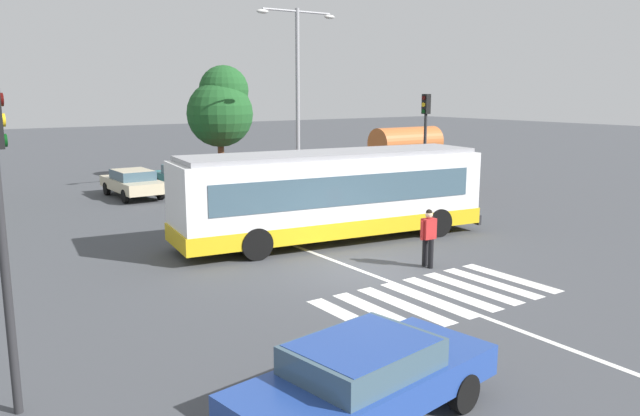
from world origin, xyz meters
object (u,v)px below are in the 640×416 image
object	(u,v)px
parked_car_teal	(183,177)
city_transit_bus	(332,195)
background_tree_right	(221,107)
traffic_light_far_corner	(425,130)
bus_stop_shelter	(406,143)
pedestrian_crossing_street	(428,235)
parked_car_red	(225,173)
twin_arm_street_lamp	(298,82)
parked_car_champagne	(133,182)
foreground_sedan	(365,377)

from	to	relation	value
parked_car_teal	city_transit_bus	bearing A→B (deg)	-89.62
background_tree_right	traffic_light_far_corner	bearing A→B (deg)	-67.24
city_transit_bus	bus_stop_shelter	bearing A→B (deg)	35.58
pedestrian_crossing_street	parked_car_red	size ratio (longest dim) A/B	0.38
city_transit_bus	twin_arm_street_lamp	size ratio (longest dim) A/B	1.25
background_tree_right	bus_stop_shelter	bearing A→B (deg)	-53.46
parked_car_red	parked_car_champagne	bearing A→B (deg)	-174.33
foreground_sedan	background_tree_right	world-z (taller)	background_tree_right
traffic_light_far_corner	city_transit_bus	bearing A→B (deg)	-153.95
bus_stop_shelter	background_tree_right	bearing A→B (deg)	126.54
parked_car_red	traffic_light_far_corner	size ratio (longest dim) A/B	0.92
parked_car_champagne	city_transit_bus	bearing A→B (deg)	-77.68
traffic_light_far_corner	parked_car_teal	bearing A→B (deg)	132.76
parked_car_teal	parked_car_red	xyz separation A→B (m)	(2.49, 0.24, 0.00)
bus_stop_shelter	parked_car_teal	bearing A→B (deg)	148.42
pedestrian_crossing_street	background_tree_right	distance (m)	20.12
parked_car_champagne	bus_stop_shelter	bearing A→B (deg)	-24.71
city_transit_bus	parked_car_teal	bearing A→B (deg)	90.38
parked_car_red	twin_arm_street_lamp	distance (m)	6.62
twin_arm_street_lamp	bus_stop_shelter	bearing A→B (deg)	-20.68
foreground_sedan	bus_stop_shelter	world-z (taller)	bus_stop_shelter
foreground_sedan	parked_car_champagne	xyz separation A→B (m)	(3.83, 22.62, 0.00)
foreground_sedan	parked_car_champagne	distance (m)	22.94
pedestrian_crossing_street	parked_car_red	xyz separation A→B (m)	(2.04, 17.38, -0.20)
parked_car_champagne	background_tree_right	size ratio (longest dim) A/B	0.70
parked_car_champagne	traffic_light_far_corner	bearing A→B (deg)	-38.35
foreground_sedan	bus_stop_shelter	size ratio (longest dim) A/B	1.21
parked_car_red	bus_stop_shelter	world-z (taller)	bus_stop_shelter
traffic_light_far_corner	bus_stop_shelter	bearing A→B (deg)	62.83
twin_arm_street_lamp	parked_car_teal	bearing A→B (deg)	138.04
parked_car_teal	twin_arm_street_lamp	distance (m)	7.60
foreground_sedan	bus_stop_shelter	xyz separation A→B (m)	(16.24, 16.91, 1.65)
parked_car_champagne	bus_stop_shelter	distance (m)	13.75
traffic_light_far_corner	background_tree_right	xyz separation A→B (m)	(-4.78, 11.40, 0.88)
city_transit_bus	parked_car_teal	world-z (taller)	city_transit_bus
parked_car_teal	parked_car_champagne	bearing A→B (deg)	-174.08
twin_arm_street_lamp	background_tree_right	xyz separation A→B (m)	(-0.98, 6.47, -1.31)
city_transit_bus	twin_arm_street_lamp	xyz separation A→B (m)	(4.35, 8.91, 3.90)
parked_car_teal	twin_arm_street_lamp	world-z (taller)	twin_arm_street_lamp
parked_car_red	twin_arm_street_lamp	bearing A→B (deg)	-65.34
parked_car_red	traffic_light_far_corner	world-z (taller)	traffic_light_far_corner
city_transit_bus	bus_stop_shelter	world-z (taller)	bus_stop_shelter
parked_car_champagne	foreground_sedan	bearing A→B (deg)	-99.62
foreground_sedan	parked_car_teal	size ratio (longest dim) A/B	1.02
twin_arm_street_lamp	background_tree_right	distance (m)	6.68
parked_car_teal	twin_arm_street_lamp	size ratio (longest dim) A/B	0.52
pedestrian_crossing_street	twin_arm_street_lamp	bearing A→B (deg)	73.20
foreground_sedan	background_tree_right	size ratio (longest dim) A/B	0.73
city_transit_bus	parked_car_red	size ratio (longest dim) A/B	2.45
parked_car_champagne	pedestrian_crossing_street	bearing A→B (deg)	-79.50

